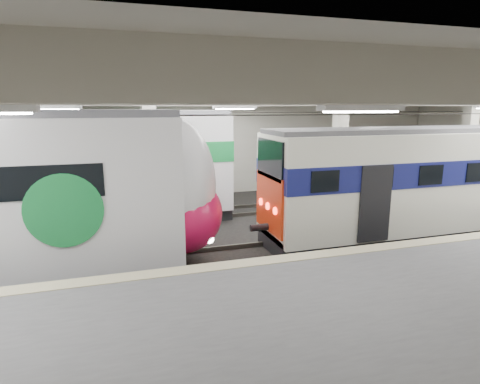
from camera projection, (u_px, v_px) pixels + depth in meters
name	position (u px, v px, depth m)	size (l,w,h in m)	color
station_hall	(272.00, 168.00, 11.43)	(36.00, 24.00, 5.75)	black
older_rer	(423.00, 181.00, 15.24)	(12.68, 2.80, 4.22)	white
far_train	(45.00, 169.00, 16.33)	(15.26, 3.35, 4.81)	white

